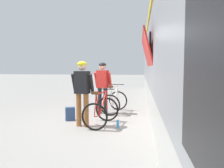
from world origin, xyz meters
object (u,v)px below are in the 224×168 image
Objects in this scene: train_car at (196,56)px; cyclist_near_in_red at (103,83)px; backpack_on_platform at (70,114)px; water_bottle_near_the_bikes at (118,124)px; bicycle_far_red at (101,111)px; water_bottle_by_the_backpack at (74,117)px; cyclist_far_in_dark at (82,88)px; bicycle_near_white at (114,101)px.

train_car is 10.67× the size of cyclist_near_in_red.
water_bottle_near_the_bikes is (1.52, -0.68, -0.09)m from backpack_on_platform.
cyclist_near_in_red is 1.71m from bicycle_far_red.
bicycle_far_red reaches higher than water_bottle_by_the_backpack.
water_bottle_by_the_backpack is (-1.39, 0.68, -0.01)m from water_bottle_near_the_bikes.
backpack_on_platform is (-0.55, 0.61, -0.85)m from cyclist_far_in_dark.
cyclist_near_in_red reaches higher than backpack_on_platform.
train_car is 4.36m from water_bottle_by_the_backpack.
backpack_on_platform is (-1.03, 0.46, -0.20)m from bicycle_far_red.
bicycle_near_white is 1.74m from bicycle_far_red.
cyclist_near_in_red is 4.40× the size of backpack_on_platform.
water_bottle_by_the_backpack is (-0.42, 0.61, -0.95)m from cyclist_far_in_dark.
bicycle_near_white is (-2.70, 0.11, -1.56)m from train_car.
backpack_on_platform is at bearing 178.82° from water_bottle_by_the_backpack.
backpack_on_platform is at bearing -132.98° from bicycle_near_white.
bicycle_far_red is at bearing 16.84° from cyclist_far_in_dark.
cyclist_near_in_red and cyclist_far_in_dark have the same top height.
water_bottle_by_the_backpack is at bearing -121.56° from cyclist_near_in_red.
bicycle_near_white is at bearing 71.27° from cyclist_far_in_dark.
train_car reaches higher than cyclist_near_in_red.
water_bottle_near_the_bikes is at bearing -142.05° from train_car.
bicycle_far_red is at bearing 155.76° from water_bottle_near_the_bikes.
water_bottle_near_the_bikes is (0.71, -1.78, -0.94)m from cyclist_near_in_red.
bicycle_far_red reaches higher than backpack_on_platform.
bicycle_near_white is 1.00× the size of bicycle_far_red.
cyclist_far_in_dark is 8.00× the size of water_bottle_near_the_bikes.
bicycle_far_red is (0.23, -1.56, -0.65)m from cyclist_near_in_red.
cyclist_near_in_red is (-3.09, -0.07, -0.91)m from train_car.
water_bottle_near_the_bikes is (0.97, -0.07, -0.94)m from cyclist_far_in_dark.
backpack_on_platform is 1.67m from water_bottle_near_the_bikes.
cyclist_near_in_red reaches higher than bicycle_near_white.
cyclist_far_in_dark is 1.50× the size of bicycle_far_red.
water_bottle_near_the_bikes is at bearing -4.24° from cyclist_far_in_dark.
bicycle_far_red is at bearing -81.69° from cyclist_near_in_red.
cyclist_near_in_red is 8.00× the size of water_bottle_near_the_bikes.
cyclist_far_in_dark is (-0.26, -1.71, 0.00)m from cyclist_near_in_red.
water_bottle_near_the_bikes is (0.33, -1.96, -0.29)m from bicycle_near_white.
bicycle_near_white is at bearing 84.95° from bicycle_far_red.
bicycle_near_white is 5.32× the size of water_bottle_near_the_bikes.
bicycle_near_white is 5.90× the size of water_bottle_by_the_backpack.
bicycle_far_red is (0.49, 0.15, -0.65)m from cyclist_far_in_dark.
train_car is at bearing -6.09° from backpack_on_platform.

